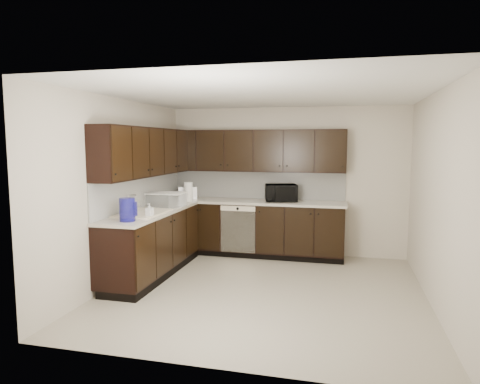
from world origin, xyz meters
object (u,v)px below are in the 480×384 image
microwave (281,193)px  toaster_oven (187,192)px  sink (143,218)px  storage_bin (166,200)px  blue_pitcher (127,210)px

microwave → toaster_oven: microwave is taller
sink → storage_bin: 0.78m
microwave → storage_bin: microwave is taller
storage_bin → blue_pitcher: blue_pitcher is taller
toaster_oven → blue_pitcher: blue_pitcher is taller
toaster_oven → blue_pitcher: (0.09, -2.31, 0.04)m
microwave → blue_pitcher: 2.75m
sink → toaster_oven: sink is taller
microwave → toaster_oven: bearing=162.3°
sink → storage_bin: bearing=88.8°
storage_bin → sink: bearing=-91.2°
microwave → storage_bin: (-1.63, -0.95, -0.04)m
storage_bin → blue_pitcher: (0.06, -1.31, 0.04)m
toaster_oven → storage_bin: (0.04, -1.01, 0.00)m
sink → blue_pitcher: (0.07, -0.54, 0.20)m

